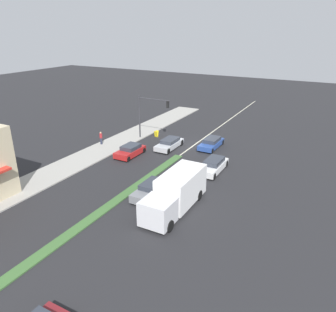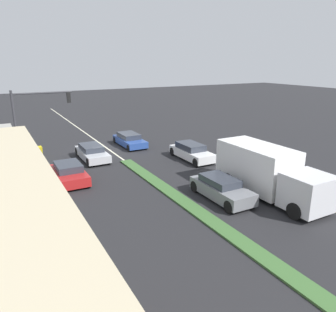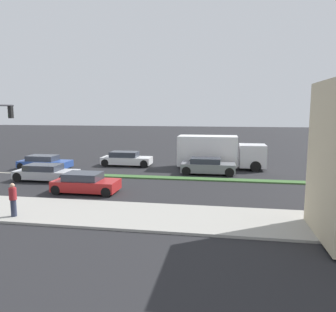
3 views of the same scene
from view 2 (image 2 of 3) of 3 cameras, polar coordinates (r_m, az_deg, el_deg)
ground_plane at (r=15.61m, az=12.42°, el=-14.42°), size 160.00×160.00×0.00m
lane_marking_center at (r=30.40m, az=-10.20°, el=1.08°), size 0.16×60.00×0.01m
traffic_signal_main at (r=27.84m, az=-22.35°, el=6.91°), size 4.59×0.34×5.60m
warning_aframe_sign at (r=29.93m, az=-21.47°, el=0.77°), size 0.45×0.53×0.84m
delivery_truck at (r=20.53m, az=16.85°, el=-2.59°), size 2.44×7.50×2.87m
sedan_silver at (r=27.59m, az=-13.09°, el=0.60°), size 1.82×4.48×1.19m
coupe_blue at (r=31.39m, az=-6.71°, el=2.80°), size 1.85×4.43×1.20m
hatchback_red at (r=22.96m, az=-16.83°, el=-2.86°), size 1.88×3.98×1.25m
van_white at (r=26.96m, az=4.12°, el=0.74°), size 1.78×4.55×1.32m
suv_grey at (r=19.54m, az=9.27°, el=-5.61°), size 1.76×4.27×1.31m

